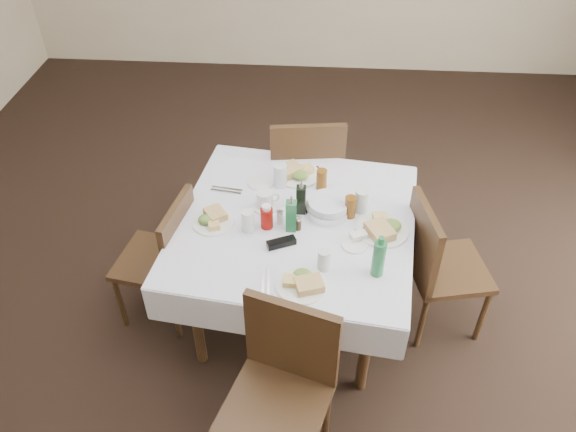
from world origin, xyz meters
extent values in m
plane|color=black|center=(0.00, 0.00, 0.00)|extent=(7.00, 7.00, 0.00)
cylinder|color=#311F0E|center=(-0.49, -0.38, 0.36)|extent=(0.06, 0.06, 0.72)
cylinder|color=#311F0E|center=(-0.38, 0.54, 0.36)|extent=(0.06, 0.06, 0.72)
cylinder|color=#311F0E|center=(0.42, -0.49, 0.36)|extent=(0.06, 0.06, 0.72)
cylinder|color=#311F0E|center=(0.54, 0.42, 0.36)|extent=(0.06, 0.06, 0.72)
cube|color=#311F0E|center=(0.02, 0.02, 0.73)|extent=(1.29, 1.29, 0.03)
cube|color=white|center=(0.02, 0.02, 0.76)|extent=(1.42, 1.42, 0.01)
cube|color=white|center=(0.10, 0.65, 0.65)|extent=(1.26, 0.17, 0.22)
cube|color=white|center=(-0.06, -0.61, 0.65)|extent=(1.26, 0.17, 0.22)
cube|color=white|center=(0.65, -0.06, 0.65)|extent=(0.17, 1.26, 0.22)
cube|color=white|center=(-0.61, 0.10, 0.65)|extent=(0.17, 1.26, 0.22)
cube|color=#311F0E|center=(0.04, 0.84, 0.48)|extent=(0.53, 0.53, 0.04)
cube|color=#311F0E|center=(0.06, 0.63, 0.74)|extent=(0.47, 0.10, 0.51)
cylinder|color=#311F0E|center=(0.21, 1.07, 0.24)|extent=(0.04, 0.04, 0.48)
cylinder|color=#311F0E|center=(0.26, 0.67, 0.24)|extent=(0.04, 0.04, 0.48)
cylinder|color=#311F0E|center=(-0.19, 1.02, 0.24)|extent=(0.04, 0.04, 0.48)
cylinder|color=#311F0E|center=(-0.14, 0.62, 0.24)|extent=(0.04, 0.04, 0.48)
cube|color=#311F0E|center=(-0.01, -0.93, 0.46)|extent=(0.56, 0.56, 0.04)
cube|color=#311F0E|center=(0.05, -0.74, 0.70)|extent=(0.44, 0.17, 0.49)
cylinder|color=#311F0E|center=(-0.14, -0.69, 0.23)|extent=(0.04, 0.04, 0.46)
cylinder|color=#311F0E|center=(0.23, -0.81, 0.23)|extent=(0.04, 0.04, 0.46)
cube|color=#311F0E|center=(0.91, 0.03, 0.44)|extent=(0.51, 0.51, 0.04)
cube|color=#311F0E|center=(0.72, -0.01, 0.67)|extent=(0.13, 0.43, 0.47)
cylinder|color=#311F0E|center=(1.13, -0.12, 0.22)|extent=(0.03, 0.03, 0.44)
cylinder|color=#311F0E|center=(0.77, -0.19, 0.22)|extent=(0.03, 0.03, 0.44)
cylinder|color=#311F0E|center=(1.05, 0.25, 0.22)|extent=(0.03, 0.03, 0.44)
cylinder|color=#311F0E|center=(0.69, 0.17, 0.22)|extent=(0.03, 0.03, 0.44)
cube|color=#311F0E|center=(-0.81, -0.01, 0.42)|extent=(0.48, 0.48, 0.04)
cube|color=#311F0E|center=(-0.62, -0.05, 0.65)|extent=(0.11, 0.41, 0.45)
cylinder|color=#311F0E|center=(-0.95, 0.19, 0.21)|extent=(0.03, 0.03, 0.42)
cylinder|color=#311F0E|center=(-0.60, 0.13, 0.21)|extent=(0.03, 0.03, 0.42)
cylinder|color=#311F0E|center=(-1.02, -0.16, 0.21)|extent=(0.03, 0.03, 0.42)
cylinder|color=#311F0E|center=(-0.66, -0.22, 0.21)|extent=(0.03, 0.03, 0.42)
cylinder|color=white|center=(0.01, 0.43, 0.77)|extent=(0.27, 0.27, 0.01)
cube|color=tan|center=(-0.04, 0.44, 0.80)|extent=(0.18, 0.18, 0.05)
cube|color=tan|center=(0.05, 0.45, 0.79)|extent=(0.11, 0.10, 0.04)
ellipsoid|color=#3D6B17|center=(0.03, 0.39, 0.80)|extent=(0.10, 0.09, 0.05)
cylinder|color=white|center=(0.08, -0.46, 0.77)|extent=(0.25, 0.25, 0.01)
cube|color=tan|center=(0.12, -0.48, 0.80)|extent=(0.16, 0.14, 0.04)
cube|color=tan|center=(0.03, -0.46, 0.79)|extent=(0.09, 0.07, 0.03)
ellipsoid|color=#3D6B17|center=(0.08, -0.42, 0.80)|extent=(0.09, 0.08, 0.04)
cylinder|color=white|center=(0.49, -0.03, 0.77)|extent=(0.29, 0.29, 0.01)
cube|color=tan|center=(0.47, -0.08, 0.80)|extent=(0.17, 0.19, 0.05)
cube|color=tan|center=(0.48, 0.02, 0.80)|extent=(0.09, 0.10, 0.04)
ellipsoid|color=#3D6B17|center=(0.54, -0.03, 0.80)|extent=(0.11, 0.10, 0.05)
cylinder|color=white|center=(-0.42, -0.03, 0.77)|extent=(0.23, 0.23, 0.01)
cube|color=tan|center=(-0.42, 0.01, 0.79)|extent=(0.15, 0.15, 0.04)
cube|color=tan|center=(-0.41, -0.07, 0.79)|extent=(0.08, 0.09, 0.03)
ellipsoid|color=#3D6B17|center=(-0.46, -0.04, 0.79)|extent=(0.09, 0.08, 0.04)
cylinder|color=white|center=(-0.21, 0.34, 0.77)|extent=(0.15, 0.15, 0.01)
cylinder|color=white|center=(0.34, -0.15, 0.77)|extent=(0.14, 0.14, 0.01)
cylinder|color=silver|center=(-0.09, 0.33, 0.83)|extent=(0.08, 0.08, 0.14)
cylinder|color=silver|center=(0.18, -0.33, 0.82)|extent=(0.06, 0.06, 0.12)
cylinder|color=silver|center=(0.38, 0.13, 0.83)|extent=(0.07, 0.07, 0.14)
cylinder|color=silver|center=(-0.23, -0.07, 0.83)|extent=(0.07, 0.07, 0.13)
cylinder|color=brown|center=(0.15, 0.32, 0.83)|extent=(0.06, 0.06, 0.13)
cylinder|color=brown|center=(0.32, 0.08, 0.83)|extent=(0.06, 0.06, 0.13)
cylinder|color=silver|center=(0.20, 0.10, 0.78)|extent=(0.25, 0.25, 0.05)
cylinder|color=white|center=(0.20, 0.10, 0.82)|extent=(0.22, 0.22, 0.05)
cube|color=black|center=(0.05, 0.10, 0.85)|extent=(0.05, 0.05, 0.17)
cone|color=silver|center=(0.05, 0.10, 0.96)|extent=(0.03, 0.03, 0.05)
cube|color=#24713F|center=(0.00, -0.05, 0.85)|extent=(0.06, 0.06, 0.18)
cone|color=silver|center=(0.00, -0.05, 0.97)|extent=(0.03, 0.03, 0.05)
cylinder|color=#A10E07|center=(-0.13, -0.04, 0.82)|extent=(0.07, 0.07, 0.12)
cylinder|color=white|center=(-0.13, -0.04, 0.90)|extent=(0.05, 0.05, 0.02)
cylinder|color=white|center=(-0.06, -0.01, 0.80)|extent=(0.04, 0.04, 0.07)
cylinder|color=silver|center=(-0.06, -0.01, 0.84)|extent=(0.04, 0.04, 0.01)
cylinder|color=#382516|center=(0.04, -0.05, 0.80)|extent=(0.04, 0.04, 0.07)
cylinder|color=silver|center=(0.04, -0.05, 0.84)|extent=(0.04, 0.04, 0.01)
cylinder|color=white|center=(-0.16, 0.12, 0.77)|extent=(0.14, 0.14, 0.01)
cylinder|color=white|center=(-0.16, 0.12, 0.82)|extent=(0.09, 0.09, 0.09)
cylinder|color=black|center=(-0.16, 0.12, 0.85)|extent=(0.08, 0.08, 0.01)
torus|color=white|center=(-0.10, 0.14, 0.82)|extent=(0.06, 0.03, 0.06)
cube|color=black|center=(-0.04, -0.18, 0.78)|extent=(0.16, 0.11, 0.03)
cylinder|color=#24713F|center=(0.44, -0.35, 0.86)|extent=(0.06, 0.06, 0.20)
cylinder|color=#24713F|center=(0.44, -0.35, 0.98)|extent=(0.03, 0.03, 0.04)
cube|color=white|center=(0.36, -0.11, 0.78)|extent=(0.10, 0.08, 0.04)
cube|color=pink|center=(0.36, -0.11, 0.79)|extent=(0.07, 0.06, 0.02)
cube|color=silver|center=(0.13, 0.45, 0.77)|extent=(0.07, 0.16, 0.01)
cube|color=silver|center=(0.15, 0.45, 0.77)|extent=(0.07, 0.16, 0.01)
cube|color=silver|center=(-0.08, -0.45, 0.77)|extent=(0.03, 0.17, 0.01)
cube|color=silver|center=(-0.11, -0.45, 0.77)|extent=(0.03, 0.17, 0.01)
cube|color=silver|center=(0.43, -0.15, 0.77)|extent=(0.16, 0.02, 0.01)
cube|color=silver|center=(0.43, -0.13, 0.77)|extent=(0.16, 0.02, 0.01)
cube|color=silver|center=(-0.39, 0.27, 0.77)|extent=(0.18, 0.04, 0.01)
cube|color=silver|center=(-0.40, 0.24, 0.77)|extent=(0.18, 0.04, 0.01)
camera|label=1|loc=(0.14, -2.29, 2.78)|focal=35.00mm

